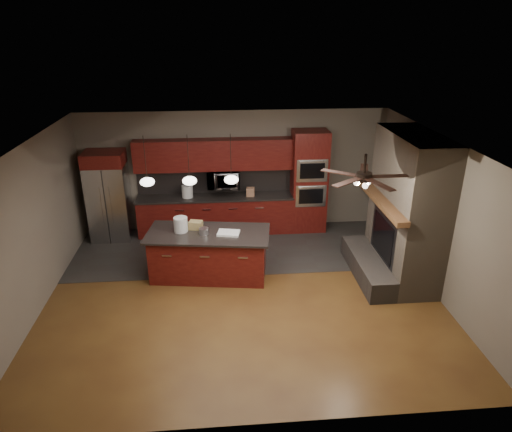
{
  "coord_description": "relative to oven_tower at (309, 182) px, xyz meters",
  "views": [
    {
      "loc": [
        -0.38,
        -7.17,
        4.59
      ],
      "look_at": [
        0.29,
        0.6,
        1.27
      ],
      "focal_mm": 32.0,
      "sensor_mm": 36.0,
      "label": 1
    }
  ],
  "objects": [
    {
      "name": "fireplace_column",
      "position": [
        1.34,
        -2.29,
        0.11
      ],
      "size": [
        1.3,
        2.1,
        2.8
      ],
      "color": "#6D5F4E",
      "rests_on": "ground"
    },
    {
      "name": "ceiling",
      "position": [
        -1.7,
        -2.69,
        1.61
      ],
      "size": [
        7.0,
        6.0,
        0.02
      ],
      "primitive_type": "cube",
      "color": "white",
      "rests_on": "back_wall"
    },
    {
      "name": "white_bucket",
      "position": [
        -2.82,
        -1.89,
        -0.13
      ],
      "size": [
        0.32,
        0.32,
        0.28
      ],
      "primitive_type": "cylinder",
      "rotation": [
        0.0,
        0.0,
        0.23
      ],
      "color": "silver",
      "rests_on": "kitchen_island"
    },
    {
      "name": "counter_bucket",
      "position": [
        -2.8,
        0.01,
        -0.15
      ],
      "size": [
        0.29,
        0.29,
        0.28
      ],
      "primitive_type": "cylinder",
      "rotation": [
        0.0,
        0.0,
        0.17
      ],
      "color": "white",
      "rests_on": "back_cabinetry"
    },
    {
      "name": "pendant_right",
      "position": [
        -1.85,
        -1.99,
        0.77
      ],
      "size": [
        0.26,
        0.26,
        0.92
      ],
      "color": "black",
      "rests_on": "ceiling"
    },
    {
      "name": "oven_tower",
      "position": [
        0.0,
        0.0,
        0.0
      ],
      "size": [
        0.8,
        0.63,
        2.38
      ],
      "color": "maroon",
      "rests_on": "ground"
    },
    {
      "name": "paint_can",
      "position": [
        -2.39,
        -2.06,
        -0.21
      ],
      "size": [
        0.21,
        0.21,
        0.12
      ],
      "primitive_type": "cylinder",
      "rotation": [
        0.0,
        0.0,
        0.18
      ],
      "color": "silver",
      "rests_on": "kitchen_island"
    },
    {
      "name": "left_wall",
      "position": [
        -5.2,
        -2.69,
        0.21
      ],
      "size": [
        0.02,
        6.0,
        2.8
      ],
      "primitive_type": "cube",
      "color": "#706859",
      "rests_on": "ground"
    },
    {
      "name": "paint_tray",
      "position": [
        -1.93,
        -2.09,
        -0.25
      ],
      "size": [
        0.45,
        0.36,
        0.04
      ],
      "primitive_type": "cube",
      "rotation": [
        0.0,
        0.0,
        -0.21
      ],
      "color": "white",
      "rests_on": "kitchen_island"
    },
    {
      "name": "cardboard_box",
      "position": [
        -2.55,
        -1.8,
        -0.19
      ],
      "size": [
        0.28,
        0.23,
        0.16
      ],
      "primitive_type": "cube",
      "rotation": [
        0.0,
        0.0,
        -0.24
      ],
      "color": "#9C8551",
      "rests_on": "kitchen_island"
    },
    {
      "name": "slate_tile_patch",
      "position": [
        -1.7,
        -0.89,
        -1.19
      ],
      "size": [
        7.0,
        2.4,
        0.01
      ],
      "primitive_type": "cube",
      "color": "#2C2A28",
      "rests_on": "ground"
    },
    {
      "name": "microwave",
      "position": [
        -1.98,
        0.06,
        0.11
      ],
      "size": [
        0.73,
        0.41,
        0.5
      ],
      "primitive_type": "imported",
      "color": "silver",
      "rests_on": "back_cabinetry"
    },
    {
      "name": "pendant_center",
      "position": [
        -2.6,
        -1.99,
        0.77
      ],
      "size": [
        0.26,
        0.26,
        0.92
      ],
      "color": "black",
      "rests_on": "ceiling"
    },
    {
      "name": "counter_box",
      "position": [
        -1.36,
        -0.04,
        -0.19
      ],
      "size": [
        0.2,
        0.16,
        0.2
      ],
      "primitive_type": "cube",
      "rotation": [
        0.0,
        0.0,
        -0.12
      ],
      "color": "#9F6E52",
      "rests_on": "back_cabinetry"
    },
    {
      "name": "ground",
      "position": [
        -1.7,
        -2.69,
        -1.19
      ],
      "size": [
        7.0,
        7.0,
        0.0
      ],
      "primitive_type": "plane",
      "color": "brown",
      "rests_on": "ground"
    },
    {
      "name": "back_wall",
      "position": [
        -1.7,
        0.31,
        0.21
      ],
      "size": [
        7.0,
        0.02,
        2.8
      ],
      "primitive_type": "cube",
      "color": "#706859",
      "rests_on": "ground"
    },
    {
      "name": "refrigerator",
      "position": [
        -4.54,
        -0.07,
        -0.18
      ],
      "size": [
        0.86,
        0.75,
        2.03
      ],
      "color": "silver",
      "rests_on": "ground"
    },
    {
      "name": "kitchen_island",
      "position": [
        -2.31,
        -2.0,
        -0.73
      ],
      "size": [
        2.44,
        1.37,
        0.92
      ],
      "rotation": [
        0.0,
        0.0,
        -0.14
      ],
      "color": "maroon",
      "rests_on": "ground"
    },
    {
      "name": "back_cabinetry",
      "position": [
        -2.18,
        0.05,
        -0.3
      ],
      "size": [
        3.59,
        0.64,
        2.2
      ],
      "color": "maroon",
      "rests_on": "ground"
    },
    {
      "name": "ceiling_fan",
      "position": [
        0.1,
        -3.49,
        1.27
      ],
      "size": [
        1.27,
        1.33,
        0.41
      ],
      "color": "black",
      "rests_on": "ceiling"
    },
    {
      "name": "pendant_left",
      "position": [
        -3.35,
        -1.99,
        0.77
      ],
      "size": [
        0.26,
        0.26,
        0.92
      ],
      "color": "black",
      "rests_on": "ceiling"
    },
    {
      "name": "right_wall",
      "position": [
        1.8,
        -2.69,
        0.21
      ],
      "size": [
        0.02,
        6.0,
        2.8
      ],
      "primitive_type": "cube",
      "color": "#706859",
      "rests_on": "ground"
    }
  ]
}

